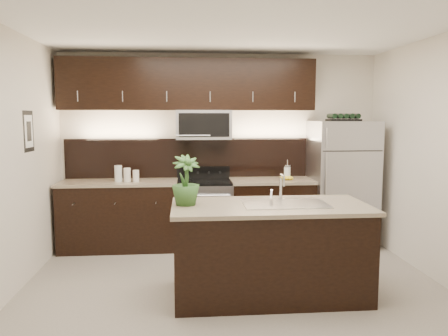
{
  "coord_description": "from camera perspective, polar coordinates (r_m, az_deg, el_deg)",
  "views": [
    {
      "loc": [
        -0.49,
        -4.28,
        1.81
      ],
      "look_at": [
        -0.07,
        0.55,
        1.24
      ],
      "focal_mm": 35.0,
      "sensor_mm": 36.0,
      "label": 1
    }
  ],
  "objects": [
    {
      "name": "ground",
      "position": [
        4.68,
        1.51,
        -16.08
      ],
      "size": [
        4.5,
        4.5,
        0.0
      ],
      "primitive_type": "plane",
      "color": "gray",
      "rests_on": "ground"
    },
    {
      "name": "room_walls",
      "position": [
        4.26,
        0.15,
        5.15
      ],
      "size": [
        4.52,
        4.02,
        2.71
      ],
      "color": "beige",
      "rests_on": "ground"
    },
    {
      "name": "counter_run",
      "position": [
        6.12,
        -4.52,
        -5.96
      ],
      "size": [
        3.51,
        0.65,
        0.94
      ],
      "color": "black",
      "rests_on": "ground"
    },
    {
      "name": "upper_fixtures",
      "position": [
        6.13,
        -4.42,
        9.77
      ],
      "size": [
        3.49,
        0.4,
        1.66
      ],
      "color": "black",
      "rests_on": "counter_run"
    },
    {
      "name": "island",
      "position": [
        4.51,
        5.99,
        -10.59
      ],
      "size": [
        1.96,
        0.96,
        0.94
      ],
      "color": "black",
      "rests_on": "ground"
    },
    {
      "name": "sink_faucet",
      "position": [
        4.44,
        7.95,
        -4.48
      ],
      "size": [
        0.84,
        0.5,
        0.28
      ],
      "color": "silver",
      "rests_on": "island"
    },
    {
      "name": "refrigerator",
      "position": [
        6.37,
        15.08,
        -1.97
      ],
      "size": [
        0.84,
        0.76,
        1.75
      ],
      "primitive_type": "cube",
      "color": "#B2B2B7",
      "rests_on": "ground"
    },
    {
      "name": "wine_rack",
      "position": [
        6.3,
        15.34,
        6.36
      ],
      "size": [
        0.43,
        0.27,
        0.1
      ],
      "color": "black",
      "rests_on": "refrigerator"
    },
    {
      "name": "plant",
      "position": [
        4.33,
        -5.02,
        -1.6
      ],
      "size": [
        0.36,
        0.36,
        0.5
      ],
      "primitive_type": "imported",
      "rotation": [
        0.0,
        0.0,
        0.35
      ],
      "color": "#2C5321",
      "rests_on": "island"
    },
    {
      "name": "canisters",
      "position": [
        6.02,
        -12.8,
        -0.83
      ],
      "size": [
        0.33,
        0.13,
        0.22
      ],
      "rotation": [
        0.0,
        0.0,
        -0.17
      ],
      "color": "silver",
      "rests_on": "counter_run"
    },
    {
      "name": "french_press",
      "position": [
        6.13,
        8.25,
        -0.57
      ],
      "size": [
        0.09,
        0.09,
        0.27
      ],
      "rotation": [
        0.0,
        0.0,
        -0.07
      ],
      "color": "silver",
      "rests_on": "counter_run"
    },
    {
      "name": "bananas",
      "position": [
        6.1,
        7.63,
        -1.27
      ],
      "size": [
        0.21,
        0.17,
        0.06
      ],
      "primitive_type": "ellipsoid",
      "rotation": [
        0.0,
        0.0,
        -0.13
      ],
      "color": "yellow",
      "rests_on": "counter_run"
    }
  ]
}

